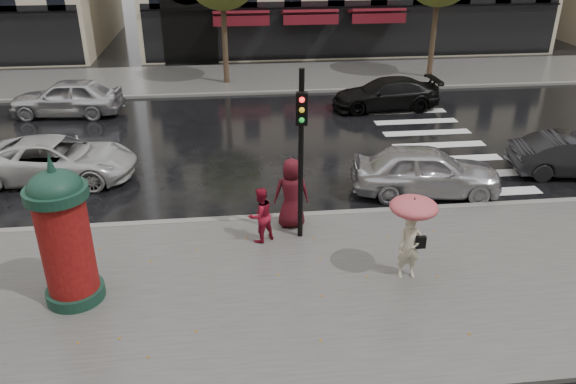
{
  "coord_description": "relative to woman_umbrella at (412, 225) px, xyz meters",
  "views": [
    {
      "loc": [
        -2.1,
        -11.26,
        7.86
      ],
      "look_at": [
        -0.64,
        1.5,
        1.6
      ],
      "focal_mm": 35.0,
      "sensor_mm": 36.0,
      "label": 1
    }
  ],
  "objects": [
    {
      "name": "ground",
      "position": [
        -2.02,
        0.39,
        -1.53
      ],
      "size": [
        160.0,
        160.0,
        0.0
      ],
      "primitive_type": "plane",
      "color": "black",
      "rests_on": "ground"
    },
    {
      "name": "near_sidewalk",
      "position": [
        -2.02,
        -0.11,
        -1.47
      ],
      "size": [
        90.0,
        7.0,
        0.12
      ],
      "primitive_type": "cube",
      "color": "#474744",
      "rests_on": "ground"
    },
    {
      "name": "far_sidewalk",
      "position": [
        -2.02,
        19.39,
        -1.47
      ],
      "size": [
        90.0,
        6.0,
        0.12
      ],
      "primitive_type": "cube",
      "color": "#474744",
      "rests_on": "ground"
    },
    {
      "name": "near_kerb",
      "position": [
        -2.02,
        3.39,
        -1.46
      ],
      "size": [
        90.0,
        0.25,
        0.14
      ],
      "primitive_type": "cube",
      "color": "slate",
      "rests_on": "ground"
    },
    {
      "name": "far_kerb",
      "position": [
        -2.02,
        16.39,
        -1.46
      ],
      "size": [
        90.0,
        0.25,
        0.14
      ],
      "primitive_type": "cube",
      "color": "slate",
      "rests_on": "ground"
    },
    {
      "name": "zebra_crossing",
      "position": [
        3.98,
        9.99,
        -1.52
      ],
      "size": [
        3.6,
        11.75,
        0.01
      ],
      "primitive_type": "cube",
      "color": "silver",
      "rests_on": "ground"
    },
    {
      "name": "woman_umbrella",
      "position": [
        0.0,
        0.0,
        0.0
      ],
      "size": [
        1.11,
        1.11,
        2.13
      ],
      "color": "beige",
      "rests_on": "near_sidewalk"
    },
    {
      "name": "woman_red",
      "position": [
        -3.37,
        2.06,
        -0.64
      ],
      "size": [
        0.94,
        0.89,
        1.52
      ],
      "primitive_type": "imported",
      "rotation": [
        0.0,
        0.0,
        3.71
      ],
      "color": "maroon",
      "rests_on": "near_sidewalk"
    },
    {
      "name": "man_burgundy",
      "position": [
        -2.46,
        2.79,
        -0.41
      ],
      "size": [
        0.99,
        0.66,
        1.99
      ],
      "primitive_type": "imported",
      "rotation": [
        0.0,
        0.0,
        3.12
      ],
      "color": "#470E16",
      "rests_on": "near_sidewalk"
    },
    {
      "name": "morris_column",
      "position": [
        -7.71,
        0.02,
        0.29
      ],
      "size": [
        1.31,
        1.31,
        3.54
      ],
      "color": "#143428",
      "rests_on": "near_sidewalk"
    },
    {
      "name": "traffic_light",
      "position": [
        -2.31,
        2.1,
        1.36
      ],
      "size": [
        0.31,
        0.44,
        4.57
      ],
      "color": "black",
      "rests_on": "near_sidewalk"
    },
    {
      "name": "car_silver",
      "position": [
        1.99,
        4.59,
        -0.74
      ],
      "size": [
        4.81,
        2.44,
        1.57
      ],
      "primitive_type": "imported",
      "rotation": [
        0.0,
        0.0,
        1.44
      ],
      "color": "#B6B5BA",
      "rests_on": "ground"
    },
    {
      "name": "car_darkgrey",
      "position": [
        7.49,
        5.41,
        -0.83
      ],
      "size": [
        4.38,
        2.03,
        1.39
      ],
      "primitive_type": "imported",
      "rotation": [
        0.0,
        0.0,
        1.44
      ],
      "color": "black",
      "rests_on": "ground"
    },
    {
      "name": "car_white",
      "position": [
        -9.75,
        7.02,
        -0.82
      ],
      "size": [
        5.34,
        2.94,
        1.42
      ],
      "primitive_type": "imported",
      "rotation": [
        0.0,
        0.0,
        1.45
      ],
      "color": "#B9B9B9",
      "rests_on": "ground"
    },
    {
      "name": "car_black",
      "position": [
        3.11,
        13.31,
        -0.83
      ],
      "size": [
        4.89,
        2.12,
        1.4
      ],
      "primitive_type": "imported",
      "rotation": [
        0.0,
        0.0,
        -1.54
      ],
      "color": "black",
      "rests_on": "ground"
    },
    {
      "name": "car_far_silver",
      "position": [
        -11.06,
        14.02,
        -0.72
      ],
      "size": [
        4.9,
        2.29,
        1.62
      ],
      "primitive_type": "imported",
      "rotation": [
        0.0,
        0.0,
        -1.65
      ],
      "color": "#B8B8BD",
      "rests_on": "ground"
    }
  ]
}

